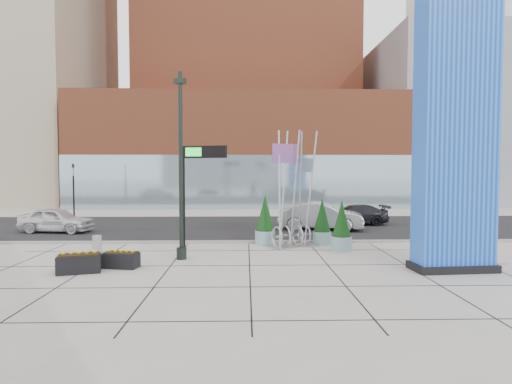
{
  "coord_description": "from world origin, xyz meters",
  "views": [
    {
      "loc": [
        0.87,
        -17.14,
        3.66
      ],
      "look_at": [
        1.32,
        2.0,
        2.65
      ],
      "focal_mm": 30.0,
      "sensor_mm": 36.0,
      "label": 1
    }
  ],
  "objects_px": {
    "overhead_street_sign": "(201,161)",
    "car_white_west": "(56,220)",
    "concrete_bollard": "(97,244)",
    "lamp_post": "(181,183)",
    "blue_pylon": "(455,140)",
    "car_silver_mid": "(321,216)",
    "public_art_sculpture": "(292,216)"
  },
  "relations": [
    {
      "from": "public_art_sculpture",
      "to": "overhead_street_sign",
      "type": "relative_size",
      "value": 1.16
    },
    {
      "from": "blue_pylon",
      "to": "overhead_street_sign",
      "type": "height_order",
      "value": "blue_pylon"
    },
    {
      "from": "overhead_street_sign",
      "to": "car_silver_mid",
      "type": "bearing_deg",
      "value": 58.77
    },
    {
      "from": "lamp_post",
      "to": "concrete_bollard",
      "type": "height_order",
      "value": "lamp_post"
    },
    {
      "from": "overhead_street_sign",
      "to": "concrete_bollard",
      "type": "bearing_deg",
      "value": -148.29
    },
    {
      "from": "blue_pylon",
      "to": "overhead_street_sign",
      "type": "relative_size",
      "value": 2.06
    },
    {
      "from": "blue_pylon",
      "to": "concrete_bollard",
      "type": "relative_size",
      "value": 12.99
    },
    {
      "from": "public_art_sculpture",
      "to": "car_silver_mid",
      "type": "distance_m",
      "value": 6.02
    },
    {
      "from": "overhead_street_sign",
      "to": "car_white_west",
      "type": "xyz_separation_m",
      "value": [
        -8.95,
        5.06,
        -3.35
      ]
    },
    {
      "from": "concrete_bollard",
      "to": "blue_pylon",
      "type": "bearing_deg",
      "value": -14.63
    },
    {
      "from": "concrete_bollard",
      "to": "overhead_street_sign",
      "type": "height_order",
      "value": "overhead_street_sign"
    },
    {
      "from": "concrete_bollard",
      "to": "car_silver_mid",
      "type": "xyz_separation_m",
      "value": [
        11.11,
        6.79,
        0.46
      ]
    },
    {
      "from": "concrete_bollard",
      "to": "car_white_west",
      "type": "xyz_separation_m",
      "value": [
        -4.46,
        6.15,
        0.34
      ]
    },
    {
      "from": "public_art_sculpture",
      "to": "concrete_bollard",
      "type": "relative_size",
      "value": 7.35
    },
    {
      "from": "blue_pylon",
      "to": "car_white_west",
      "type": "distance_m",
      "value": 21.34
    },
    {
      "from": "public_art_sculpture",
      "to": "overhead_street_sign",
      "type": "bearing_deg",
      "value": 158.75
    },
    {
      "from": "overhead_street_sign",
      "to": "car_white_west",
      "type": "height_order",
      "value": "overhead_street_sign"
    },
    {
      "from": "lamp_post",
      "to": "overhead_street_sign",
      "type": "distance_m",
      "value": 2.81
    },
    {
      "from": "lamp_post",
      "to": "public_art_sculpture",
      "type": "xyz_separation_m",
      "value": [
        4.82,
        2.77,
        -1.65
      ]
    },
    {
      "from": "blue_pylon",
      "to": "car_white_west",
      "type": "xyz_separation_m",
      "value": [
        -18.52,
        9.82,
        -4.0
      ]
    },
    {
      "from": "blue_pylon",
      "to": "car_silver_mid",
      "type": "distance_m",
      "value": 11.54
    },
    {
      "from": "public_art_sculpture",
      "to": "car_silver_mid",
      "type": "xyz_separation_m",
      "value": [
        2.36,
        5.5,
        -0.62
      ]
    },
    {
      "from": "overhead_street_sign",
      "to": "car_silver_mid",
      "type": "height_order",
      "value": "overhead_street_sign"
    },
    {
      "from": "concrete_bollard",
      "to": "overhead_street_sign",
      "type": "bearing_deg",
      "value": 13.65
    },
    {
      "from": "public_art_sculpture",
      "to": "car_silver_mid",
      "type": "height_order",
      "value": "public_art_sculpture"
    },
    {
      "from": "blue_pylon",
      "to": "lamp_post",
      "type": "xyz_separation_m",
      "value": [
        -10.13,
        2.18,
        -1.62
      ]
    },
    {
      "from": "car_white_west",
      "to": "concrete_bollard",
      "type": "bearing_deg",
      "value": -135.48
    },
    {
      "from": "blue_pylon",
      "to": "overhead_street_sign",
      "type": "xyz_separation_m",
      "value": [
        -9.58,
        4.76,
        -0.65
      ]
    },
    {
      "from": "lamp_post",
      "to": "public_art_sculpture",
      "type": "height_order",
      "value": "lamp_post"
    },
    {
      "from": "car_white_west",
      "to": "public_art_sculpture",
      "type": "bearing_deg",
      "value": -101.64
    },
    {
      "from": "lamp_post",
      "to": "car_white_west",
      "type": "distance_m",
      "value": 11.6
    },
    {
      "from": "public_art_sculpture",
      "to": "car_white_west",
      "type": "height_order",
      "value": "public_art_sculpture"
    }
  ]
}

